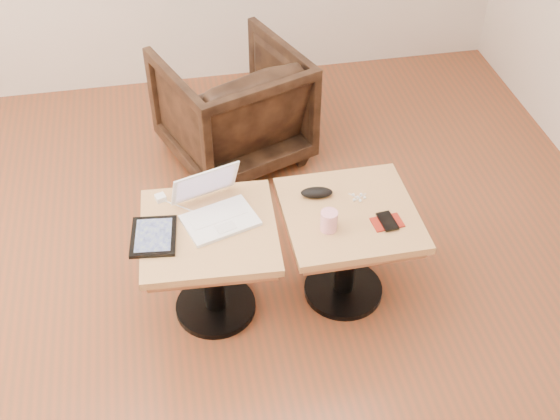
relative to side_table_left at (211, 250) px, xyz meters
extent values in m
cube|color=brown|center=(-0.09, -0.19, -0.39)|extent=(4.50, 4.50, 0.01)
cylinder|color=black|center=(0.00, 0.00, -0.37)|extent=(0.37, 0.37, 0.03)
cylinder|color=black|center=(0.00, 0.00, -0.13)|extent=(0.09, 0.09, 0.45)
cube|color=brown|center=(0.00, 0.00, 0.07)|extent=(0.55, 0.55, 0.04)
cube|color=olive|center=(0.00, 0.00, 0.11)|extent=(0.60, 0.60, 0.04)
cylinder|color=black|center=(0.61, -0.01, -0.37)|extent=(0.37, 0.37, 0.03)
cylinder|color=black|center=(0.61, -0.01, -0.13)|extent=(0.09, 0.09, 0.45)
cube|color=brown|center=(0.61, -0.01, 0.07)|extent=(0.52, 0.52, 0.04)
cube|color=olive|center=(0.61, -0.01, 0.11)|extent=(0.57, 0.57, 0.04)
cube|color=white|center=(0.05, 0.03, 0.14)|extent=(0.34, 0.28, 0.02)
cube|color=silver|center=(0.04, 0.06, 0.15)|extent=(0.26, 0.17, 0.00)
cube|color=silver|center=(0.07, -0.03, 0.15)|extent=(0.09, 0.08, 0.00)
cube|color=white|center=(0.01, 0.16, 0.24)|extent=(0.31, 0.17, 0.19)
cube|color=brown|center=(0.01, 0.16, 0.24)|extent=(0.27, 0.14, 0.15)
cube|color=black|center=(-0.23, -0.02, 0.14)|extent=(0.21, 0.25, 0.02)
cube|color=#191E38|center=(-0.23, -0.02, 0.14)|extent=(0.17, 0.21, 0.00)
cube|color=white|center=(-0.18, 0.22, 0.14)|extent=(0.05, 0.05, 0.02)
ellipsoid|color=black|center=(0.49, 0.11, 0.15)|extent=(0.15, 0.08, 0.04)
cylinder|color=#F14B73|center=(0.49, -0.10, 0.17)|extent=(0.07, 0.07, 0.09)
sphere|color=white|center=(0.66, 0.07, 0.14)|extent=(0.01, 0.01, 0.01)
sphere|color=white|center=(0.68, 0.08, 0.14)|extent=(0.01, 0.01, 0.01)
sphere|color=white|center=(0.65, 0.09, 0.14)|extent=(0.01, 0.01, 0.01)
sphere|color=white|center=(0.69, 0.06, 0.14)|extent=(0.01, 0.01, 0.01)
sphere|color=white|center=(0.64, 0.05, 0.14)|extent=(0.01, 0.01, 0.01)
sphere|color=white|center=(0.67, 0.04, 0.14)|extent=(0.01, 0.01, 0.01)
cylinder|color=white|center=(0.66, 0.07, 0.13)|extent=(0.07, 0.04, 0.00)
cube|color=maroon|center=(0.74, -0.11, 0.13)|extent=(0.14, 0.10, 0.01)
cube|color=black|center=(0.74, -0.11, 0.14)|extent=(0.07, 0.12, 0.01)
imported|color=black|center=(0.25, 1.16, -0.05)|extent=(0.92, 0.93, 0.66)
camera|label=1|loc=(-0.11, -2.15, 2.14)|focal=45.00mm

